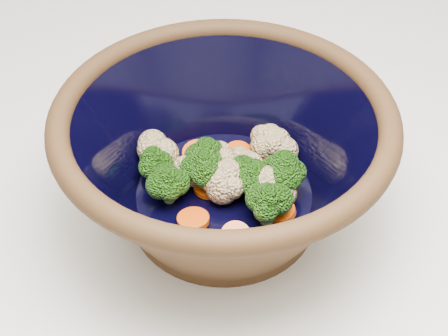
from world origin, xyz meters
TOP-DOWN VIEW (x-y plane):
  - mixing_bowl at (-0.10, -0.04)m, footprint 0.31×0.31m
  - vegetable_pile at (-0.09, -0.03)m, footprint 0.17×0.15m

SIDE VIEW (x-z plane):
  - vegetable_pile at x=-0.09m, z-range 0.93..0.98m
  - mixing_bowl at x=-0.10m, z-range 0.91..1.04m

